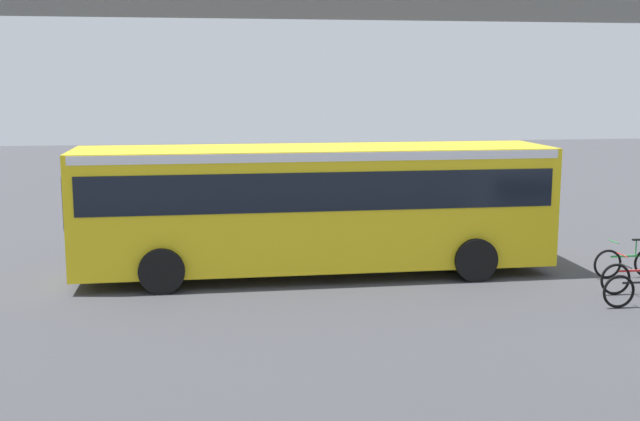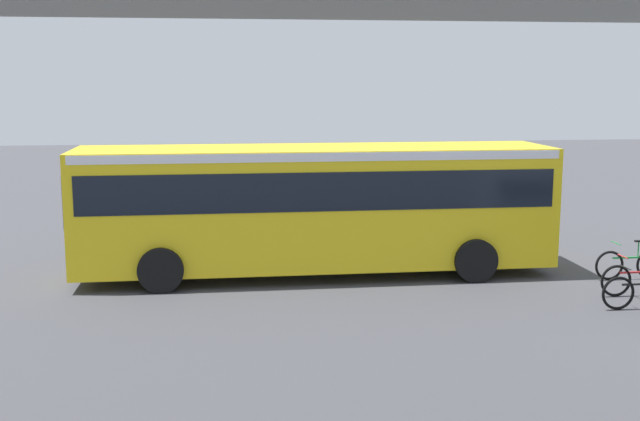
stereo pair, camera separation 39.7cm
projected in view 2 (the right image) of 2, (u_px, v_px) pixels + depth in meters
ground at (258, 268)px, 19.99m from camera, size 80.00×80.00×0.00m
city_bus at (315, 199)px, 19.12m from camera, size 11.54×2.85×3.15m
bicycle_red at (638, 279)px, 17.38m from camera, size 1.77×0.44×0.96m
bicycle_green at (630, 264)px, 18.80m from camera, size 1.77×0.44×0.96m
pedestrian at (122, 226)px, 20.95m from camera, size 0.38×0.38×1.79m
traffic_sign at (129, 177)px, 23.44m from camera, size 0.08×0.60×2.80m
lane_dash_leftmost at (387, 241)px, 23.34m from camera, size 2.00×0.20×0.01m
lane_dash_left at (253, 245)px, 22.83m from camera, size 2.00×0.20×0.01m
lane_dash_centre at (113, 248)px, 22.33m from camera, size 2.00×0.20×0.01m
pedestrian_overpass at (311, 32)px, 7.75m from camera, size 26.63×2.60×7.05m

